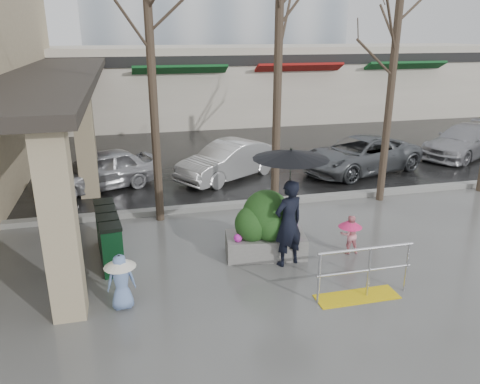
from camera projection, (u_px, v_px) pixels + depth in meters
name	position (u px, v px, depth m)	size (l,w,h in m)	color
ground	(272.00, 275.00, 9.67)	(120.00, 120.00, 0.00)	#51514F
street_asphalt	(168.00, 110.00, 29.86)	(120.00, 36.00, 0.01)	black
curb	(230.00, 205.00, 13.31)	(120.00, 0.30, 0.15)	gray
canopy_slab	(53.00, 70.00, 14.75)	(2.80, 18.00, 0.25)	#2D2823
pillar_front	(60.00, 223.00, 7.76)	(0.55, 0.55, 3.50)	tan
pillar_back	(85.00, 140.00, 13.72)	(0.55, 0.55, 3.50)	tan
storefront_row	(210.00, 84.00, 25.96)	(34.00, 6.74, 4.00)	beige
handrail	(361.00, 279.00, 8.75)	(1.90, 0.50, 1.03)	yellow
tree_west	(148.00, 17.00, 10.86)	(3.20, 3.20, 6.80)	#382B21
tree_midwest	(279.00, 11.00, 11.54)	(3.20, 3.20, 7.00)	#382B21
tree_mideast	(397.00, 28.00, 12.40)	(3.20, 3.20, 6.50)	#382B21
woman	(289.00, 195.00, 9.62)	(1.55, 1.55, 2.58)	black
child_pink	(350.00, 231.00, 10.48)	(0.53, 0.53, 0.90)	pink
child_blue	(121.00, 277.00, 8.33)	(0.57, 0.57, 1.06)	#6F8DC5
planter	(266.00, 225.00, 10.31)	(1.85, 1.11, 1.53)	slate
news_boxes	(109.00, 236.00, 10.20)	(0.66, 1.99, 1.09)	#0B3318
car_a	(99.00, 170.00, 14.70)	(1.49, 3.70, 1.26)	#ABABAF
car_b	(229.00, 160.00, 15.81)	(1.33, 3.82, 1.26)	silver
car_c	(360.00, 155.00, 16.56)	(2.09, 4.53, 1.26)	slate
car_d	(465.00, 141.00, 18.59)	(1.77, 4.34, 1.26)	#A09FA4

